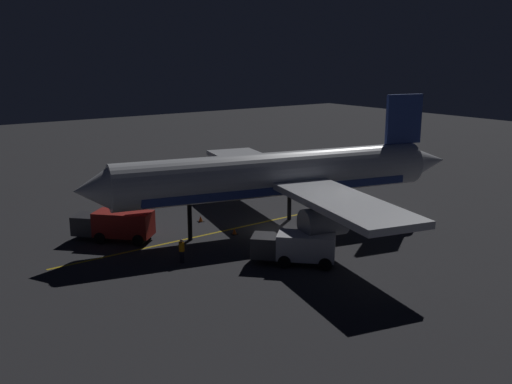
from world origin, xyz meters
TOP-DOWN VIEW (x-y plane):
  - ground_plane at (0.00, 0.00)m, footprint 180.00×180.00m
  - apron_guide_stripe at (2.15, 4.00)m, footprint 0.93×28.72m
  - airliner at (-0.13, -0.54)m, footprint 30.77×33.11m
  - baggage_truck at (5.03, 11.92)m, footprint 5.95×5.81m
  - catering_truck at (-7.28, 3.76)m, footprint 5.56×5.51m
  - ground_crew_worker at (-2.38, 10.17)m, footprint 0.40×0.40m
  - traffic_cone_near_left at (5.63, 3.93)m, footprint 0.50×0.50m
  - traffic_cone_near_right at (0.86, 3.55)m, footprint 0.50×0.50m
  - traffic_cone_under_wing at (-5.77, 3.05)m, footprint 0.50×0.50m

SIDE VIEW (x-z plane):
  - ground_plane at x=0.00m, z-range -0.20..0.00m
  - apron_guide_stripe at x=2.15m, z-range 0.00..0.01m
  - traffic_cone_near_left at x=5.63m, z-range -0.03..0.52m
  - traffic_cone_near_right at x=0.86m, z-range -0.03..0.52m
  - traffic_cone_under_wing at x=-5.77m, z-range -0.03..0.52m
  - ground_crew_worker at x=-2.38m, z-range 0.02..1.76m
  - catering_truck at x=-7.28m, z-range 0.06..2.27m
  - baggage_truck at x=5.03m, z-range 0.05..2.41m
  - airliner at x=-0.13m, z-range -0.92..9.96m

